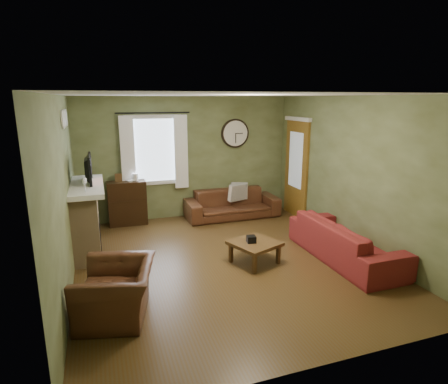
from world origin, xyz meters
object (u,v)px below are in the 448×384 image
object	(u,v)px
bookshelf	(127,203)
armchair	(117,291)
sofa_brown	(232,204)
coffee_table	(254,252)
sofa_red	(345,240)

from	to	relation	value
bookshelf	armchair	distance (m)	3.46
sofa_brown	coffee_table	bearing A→B (deg)	-101.59
sofa_red	bookshelf	bearing A→B (deg)	47.51
armchair	coffee_table	xyz separation A→B (m)	(2.16, 0.84, -0.14)
bookshelf	sofa_brown	size ratio (longest dim) A/B	0.45
sofa_brown	sofa_red	bearing A→B (deg)	-70.47
sofa_red	armchair	xyz separation A→B (m)	(-3.60, -0.52, 0.00)
sofa_brown	sofa_red	size ratio (longest dim) A/B	0.94
sofa_brown	coffee_table	world-z (taller)	sofa_brown
sofa_red	coffee_table	bearing A→B (deg)	77.25
sofa_red	coffee_table	xyz separation A→B (m)	(-1.45, 0.33, -0.14)
coffee_table	sofa_brown	bearing A→B (deg)	78.41
sofa_brown	sofa_red	distance (m)	2.87
sofa_brown	armchair	bearing A→B (deg)	-129.37
sofa_red	armchair	distance (m)	3.64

